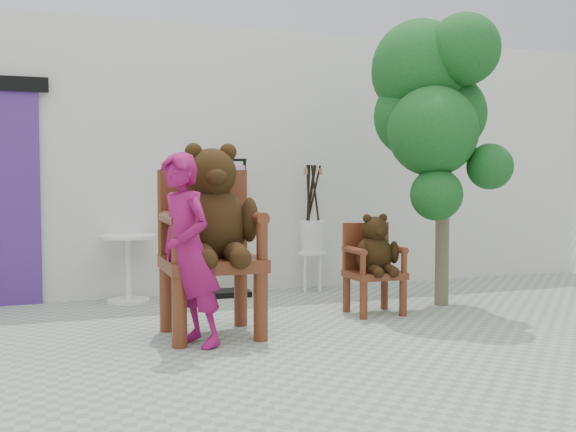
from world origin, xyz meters
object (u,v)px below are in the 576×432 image
object	(u,v)px
chair_big	(211,226)
person	(189,251)
cafe_table	(128,260)
tree	(431,100)
stool_bucket	(312,235)
chair_small	(374,256)
display_stand	(229,243)

from	to	relation	value
chair_big	person	distance (m)	0.47
cafe_table	tree	distance (m)	3.51
chair_big	person	world-z (taller)	chair_big
person	tree	distance (m)	3.04
chair_big	stool_bucket	xyz separation A→B (m)	(1.60, 1.74, -0.27)
chair_big	chair_small	distance (m)	1.74
chair_big	tree	bearing A→B (deg)	11.03
display_stand	tree	size ratio (longest dim) A/B	0.53
chair_small	stool_bucket	size ratio (longest dim) A/B	0.66
person	chair_small	bearing A→B (deg)	87.25
person	display_stand	size ratio (longest dim) A/B	0.98
person	chair_big	bearing A→B (deg)	122.11
chair_small	stool_bucket	distance (m)	1.40
stool_bucket	chair_big	bearing A→B (deg)	-132.52
person	cafe_table	xyz separation A→B (m)	(-0.22, 2.12, -0.30)
chair_big	tree	size ratio (longest dim) A/B	0.55
chair_small	display_stand	bearing A→B (deg)	126.85
chair_small	display_stand	xyz separation A→B (m)	(-1.06, 1.41, 0.03)
cafe_table	display_stand	xyz separation A→B (m)	(1.09, -0.00, 0.14)
display_stand	stool_bucket	xyz separation A→B (m)	(0.98, -0.01, 0.06)
display_stand	chair_small	bearing A→B (deg)	-48.70
tree	person	bearing A→B (deg)	-162.52
person	display_stand	world-z (taller)	display_stand
chair_small	cafe_table	world-z (taller)	chair_small
person	tree	world-z (taller)	tree
display_stand	stool_bucket	bearing A→B (deg)	3.60
cafe_table	stool_bucket	xyz separation A→B (m)	(2.07, -0.02, 0.20)
tree	stool_bucket	bearing A→B (deg)	120.34
display_stand	stool_bucket	size ratio (longest dim) A/B	1.04
chair_big	display_stand	bearing A→B (deg)	70.73
person	cafe_table	bearing A→B (deg)	163.11
chair_small	person	distance (m)	2.06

